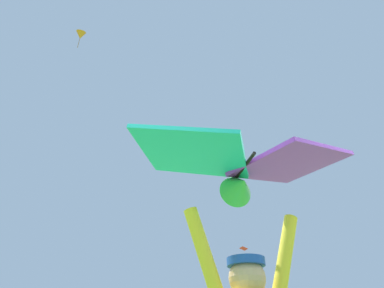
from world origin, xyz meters
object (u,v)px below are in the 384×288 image
(distant_kite_red_low_left, at_px, (244,248))
(distant_kite_red_high_left, at_px, (264,167))
(distant_kite_orange_high_right, at_px, (81,35))
(held_stunt_kite, at_px, (241,167))

(distant_kite_red_low_left, height_order, distant_kite_red_high_left, distant_kite_red_high_left)
(distant_kite_orange_high_right, xyz_separation_m, distant_kite_red_low_left, (12.48, 6.86, -11.72))
(distant_kite_orange_high_right, height_order, distant_kite_red_low_left, distant_kite_orange_high_right)
(held_stunt_kite, xyz_separation_m, distant_kite_red_high_left, (7.44, 16.74, 9.30))
(held_stunt_kite, height_order, distant_kite_orange_high_right, distant_kite_orange_high_right)
(distant_kite_orange_high_right, relative_size, distant_kite_red_high_left, 2.53)
(distant_kite_orange_high_right, height_order, distant_kite_red_high_left, distant_kite_orange_high_right)
(held_stunt_kite, height_order, distant_kite_red_high_left, distant_kite_red_high_left)
(held_stunt_kite, relative_size, distant_kite_red_high_left, 2.68)
(distant_kite_red_high_left, bearing_deg, distant_kite_orange_high_right, -169.53)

